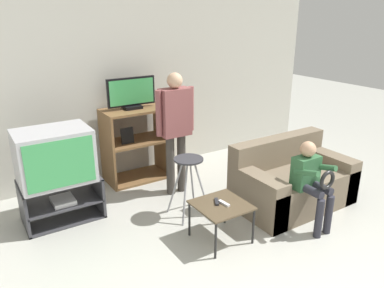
{
  "coord_description": "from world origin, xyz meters",
  "views": [
    {
      "loc": [
        -2.1,
        -1.25,
        2.25
      ],
      "look_at": [
        -0.04,
        1.99,
        0.9
      ],
      "focal_mm": 35.0,
      "sensor_mm": 36.0,
      "label": 1
    }
  ],
  "objects_px": {
    "television_main": "(54,156)",
    "remote_control_white": "(224,203)",
    "television_flat": "(131,94)",
    "folding_stool": "(189,170)",
    "remote_control_black": "(217,202)",
    "person_standing_adult": "(175,123)",
    "couch": "(291,182)",
    "tv_stand": "(62,199)",
    "media_shelf": "(136,144)",
    "person_seated_child": "(311,178)",
    "snack_table": "(221,208)"
  },
  "relations": [
    {
      "from": "television_main",
      "to": "couch",
      "type": "height_order",
      "value": "television_main"
    },
    {
      "from": "television_flat",
      "to": "person_standing_adult",
      "type": "height_order",
      "value": "person_standing_adult"
    },
    {
      "from": "remote_control_white",
      "to": "television_flat",
      "type": "bearing_deg",
      "value": 87.75
    },
    {
      "from": "media_shelf",
      "to": "couch",
      "type": "xyz_separation_m",
      "value": [
        1.29,
        -1.7,
        -0.24
      ]
    },
    {
      "from": "folding_stool",
      "to": "person_seated_child",
      "type": "distance_m",
      "value": 1.34
    },
    {
      "from": "media_shelf",
      "to": "folding_stool",
      "type": "height_order",
      "value": "media_shelf"
    },
    {
      "from": "person_standing_adult",
      "to": "person_seated_child",
      "type": "height_order",
      "value": "person_standing_adult"
    },
    {
      "from": "tv_stand",
      "to": "person_standing_adult",
      "type": "height_order",
      "value": "person_standing_adult"
    },
    {
      "from": "television_flat",
      "to": "folding_stool",
      "type": "relative_size",
      "value": 0.95
    },
    {
      "from": "remote_control_white",
      "to": "person_standing_adult",
      "type": "bearing_deg",
      "value": 77.33
    },
    {
      "from": "television_flat",
      "to": "person_seated_child",
      "type": "height_order",
      "value": "television_flat"
    },
    {
      "from": "remote_control_black",
      "to": "couch",
      "type": "xyz_separation_m",
      "value": [
        1.22,
        0.12,
        -0.14
      ]
    },
    {
      "from": "couch",
      "to": "person_seated_child",
      "type": "bearing_deg",
      "value": -116.47
    },
    {
      "from": "tv_stand",
      "to": "person_standing_adult",
      "type": "relative_size",
      "value": 0.54
    },
    {
      "from": "television_main",
      "to": "person_seated_child",
      "type": "bearing_deg",
      "value": -35.25
    },
    {
      "from": "tv_stand",
      "to": "snack_table",
      "type": "distance_m",
      "value": 1.84
    },
    {
      "from": "person_standing_adult",
      "to": "person_seated_child",
      "type": "bearing_deg",
      "value": -61.87
    },
    {
      "from": "television_flat",
      "to": "remote_control_black",
      "type": "distance_m",
      "value": 2.02
    },
    {
      "from": "snack_table",
      "to": "television_main",
      "type": "bearing_deg",
      "value": 134.87
    },
    {
      "from": "person_seated_child",
      "to": "folding_stool",
      "type": "bearing_deg",
      "value": 136.72
    },
    {
      "from": "person_standing_adult",
      "to": "tv_stand",
      "type": "bearing_deg",
      "value": 175.43
    },
    {
      "from": "snack_table",
      "to": "couch",
      "type": "xyz_separation_m",
      "value": [
        1.2,
        0.18,
        -0.09
      ]
    },
    {
      "from": "television_main",
      "to": "couch",
      "type": "bearing_deg",
      "value": -24.27
    },
    {
      "from": "media_shelf",
      "to": "couch",
      "type": "relative_size",
      "value": 0.72
    },
    {
      "from": "media_shelf",
      "to": "folding_stool",
      "type": "distance_m",
      "value": 1.26
    },
    {
      "from": "person_standing_adult",
      "to": "remote_control_white",
      "type": "bearing_deg",
      "value": -96.54
    },
    {
      "from": "tv_stand",
      "to": "couch",
      "type": "distance_m",
      "value": 2.73
    },
    {
      "from": "media_shelf",
      "to": "remote_control_white",
      "type": "xyz_separation_m",
      "value": [
        0.12,
        -1.89,
        -0.1
      ]
    },
    {
      "from": "remote_control_white",
      "to": "person_seated_child",
      "type": "relative_size",
      "value": 0.15
    },
    {
      "from": "tv_stand",
      "to": "television_main",
      "type": "relative_size",
      "value": 1.09
    },
    {
      "from": "media_shelf",
      "to": "person_standing_adult",
      "type": "distance_m",
      "value": 0.84
    },
    {
      "from": "snack_table",
      "to": "remote_control_white",
      "type": "relative_size",
      "value": 3.61
    },
    {
      "from": "remote_control_black",
      "to": "television_main",
      "type": "bearing_deg",
      "value": 165.72
    },
    {
      "from": "person_standing_adult",
      "to": "couch",
      "type": "bearing_deg",
      "value": -44.72
    },
    {
      "from": "tv_stand",
      "to": "media_shelf",
      "type": "xyz_separation_m",
      "value": [
        1.19,
        0.56,
        0.28
      ]
    },
    {
      "from": "remote_control_white",
      "to": "remote_control_black",
      "type": "bearing_deg",
      "value": 116.95
    },
    {
      "from": "tv_stand",
      "to": "folding_stool",
      "type": "bearing_deg",
      "value": -28.89
    },
    {
      "from": "tv_stand",
      "to": "media_shelf",
      "type": "bearing_deg",
      "value": 25.11
    },
    {
      "from": "tv_stand",
      "to": "television_main",
      "type": "xyz_separation_m",
      "value": [
        -0.02,
        -0.02,
        0.54
      ]
    },
    {
      "from": "television_flat",
      "to": "person_seated_child",
      "type": "xyz_separation_m",
      "value": [
        1.07,
        -2.2,
        -0.64
      ]
    },
    {
      "from": "snack_table",
      "to": "person_seated_child",
      "type": "height_order",
      "value": "person_seated_child"
    },
    {
      "from": "folding_stool",
      "to": "person_standing_adult",
      "type": "distance_m",
      "value": 0.73
    },
    {
      "from": "couch",
      "to": "remote_control_white",
      "type": "bearing_deg",
      "value": -170.96
    },
    {
      "from": "person_seated_child",
      "to": "person_standing_adult",
      "type": "bearing_deg",
      "value": 118.13
    },
    {
      "from": "couch",
      "to": "person_seated_child",
      "type": "relative_size",
      "value": 1.47
    },
    {
      "from": "tv_stand",
      "to": "remote_control_white",
      "type": "relative_size",
      "value": 5.92
    },
    {
      "from": "remote_control_white",
      "to": "couch",
      "type": "bearing_deg",
      "value": 2.91
    },
    {
      "from": "media_shelf",
      "to": "remote_control_white",
      "type": "bearing_deg",
      "value": -86.51
    },
    {
      "from": "remote_control_black",
      "to": "person_seated_child",
      "type": "bearing_deg",
      "value": 10.32
    },
    {
      "from": "television_main",
      "to": "remote_control_white",
      "type": "relative_size",
      "value": 5.41
    }
  ]
}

